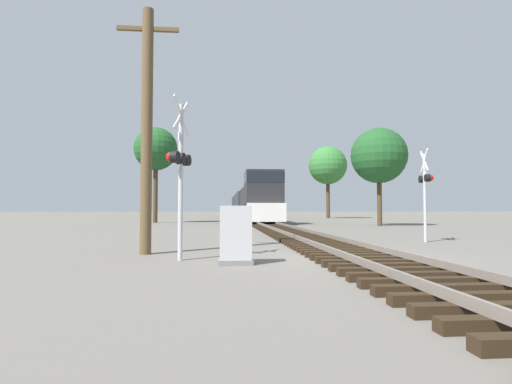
{
  "coord_description": "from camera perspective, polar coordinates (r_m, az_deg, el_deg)",
  "views": [
    {
      "loc": [
        -3.56,
        -10.35,
        1.3
      ],
      "look_at": [
        -1.59,
        12.32,
        2.28
      ],
      "focal_mm": 28.0,
      "sensor_mm": 36.0,
      "label": 1
    }
  ],
  "objects": [
    {
      "name": "freight_train",
      "position": [
        55.31,
        -1.26,
        -1.8
      ],
      "size": [
        3.15,
        50.27,
        4.54
      ],
      "color": "#232326",
      "rests_on": "ground"
    },
    {
      "name": "relay_cabinet",
      "position": [
        9.48,
        -2.93,
        -6.22
      ],
      "size": [
        0.82,
        0.51,
        1.38
      ],
      "color": "slate",
      "rests_on": "ground"
    },
    {
      "name": "tree_deep_background",
      "position": [
        58.63,
        10.22,
        3.73
      ],
      "size": [
        5.5,
        5.5,
        10.39
      ],
      "color": "#473521",
      "rests_on": "ground"
    },
    {
      "name": "crossing_signal_near",
      "position": [
        10.46,
        -10.86,
        3.92
      ],
      "size": [
        0.58,
        1.0,
        4.18
      ],
      "rotation": [
        0.0,
        0.0,
        -1.89
      ],
      "color": "#B7B7BC",
      "rests_on": "ground"
    },
    {
      "name": "utility_pole",
      "position": [
        12.25,
        -15.33,
        8.97
      ],
      "size": [
        1.8,
        0.33,
        7.23
      ],
      "color": "brown",
      "rests_on": "ground"
    },
    {
      "name": "ground_plane",
      "position": [
        11.02,
        14.1,
        -9.18
      ],
      "size": [
        400.0,
        400.0,
        0.0
      ],
      "primitive_type": "plane",
      "color": "#666059"
    },
    {
      "name": "rail_track_bed",
      "position": [
        11.0,
        14.09,
        -8.48
      ],
      "size": [
        2.6,
        160.0,
        0.31
      ],
      "color": "black",
      "rests_on": "ground"
    },
    {
      "name": "tree_mid_background",
      "position": [
        39.79,
        -14.12,
        5.91
      ],
      "size": [
        4.15,
        4.15,
        9.19
      ],
      "color": "#473521",
      "rests_on": "ground"
    },
    {
      "name": "crossing_signal_far",
      "position": [
        17.24,
        23.03,
        0.95
      ],
      "size": [
        0.47,
        1.02,
        3.68
      ],
      "rotation": [
        0.0,
        0.0,
        1.39
      ],
      "color": "#B7B7BC",
      "rests_on": "ground"
    },
    {
      "name": "tree_far_right",
      "position": [
        32.69,
        17.15,
        4.96
      ],
      "size": [
        4.33,
        4.33,
        7.65
      ],
      "color": "#473521",
      "rests_on": "ground"
    }
  ]
}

